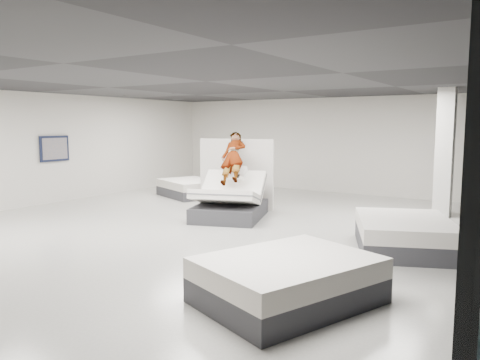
{
  "coord_description": "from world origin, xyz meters",
  "views": [
    {
      "loc": [
        6.04,
        -8.01,
        2.31
      ],
      "look_at": [
        0.09,
        1.17,
        1.0
      ],
      "focal_mm": 35.0,
      "sensor_mm": 36.0,
      "label": 1
    }
  ],
  "objects_px": {
    "remote": "(238,176)",
    "wall_poster": "(55,149)",
    "divider_panel": "(236,174)",
    "hero_bed": "(230,202)",
    "person": "(233,166)",
    "column": "(445,153)",
    "flat_bed_left_far": "(190,188)",
    "flat_bed_right_near": "(288,280)",
    "flat_bed_right_far": "(404,234)"
  },
  "relations": [
    {
      "from": "remote",
      "to": "flat_bed_left_far",
      "type": "height_order",
      "value": "remote"
    },
    {
      "from": "remote",
      "to": "divider_panel",
      "type": "bearing_deg",
      "value": 106.05
    },
    {
      "from": "remote",
      "to": "column",
      "type": "relative_size",
      "value": 0.04
    },
    {
      "from": "person",
      "to": "remote",
      "type": "bearing_deg",
      "value": -57.85
    },
    {
      "from": "hero_bed",
      "to": "flat_bed_right_far",
      "type": "bearing_deg",
      "value": -9.0
    },
    {
      "from": "hero_bed",
      "to": "wall_poster",
      "type": "relative_size",
      "value": 2.57
    },
    {
      "from": "remote",
      "to": "wall_poster",
      "type": "height_order",
      "value": "wall_poster"
    },
    {
      "from": "wall_poster",
      "to": "person",
      "type": "bearing_deg",
      "value": 12.07
    },
    {
      "from": "column",
      "to": "flat_bed_left_far",
      "type": "bearing_deg",
      "value": -173.06
    },
    {
      "from": "divider_panel",
      "to": "wall_poster",
      "type": "distance_m",
      "value": 5.44
    },
    {
      "from": "hero_bed",
      "to": "flat_bed_right_far",
      "type": "distance_m",
      "value": 4.39
    },
    {
      "from": "remote",
      "to": "wall_poster",
      "type": "distance_m",
      "value": 5.91
    },
    {
      "from": "person",
      "to": "flat_bed_left_far",
      "type": "xyz_separation_m",
      "value": [
        -2.97,
        1.92,
        -1.0
      ]
    },
    {
      "from": "divider_panel",
      "to": "flat_bed_left_far",
      "type": "bearing_deg",
      "value": 144.31
    },
    {
      "from": "hero_bed",
      "to": "flat_bed_right_near",
      "type": "distance_m",
      "value": 5.56
    },
    {
      "from": "person",
      "to": "flat_bed_left_far",
      "type": "bearing_deg",
      "value": 127.74
    },
    {
      "from": "wall_poster",
      "to": "flat_bed_left_far",
      "type": "bearing_deg",
      "value": 50.87
    },
    {
      "from": "person",
      "to": "divider_panel",
      "type": "relative_size",
      "value": 0.82
    },
    {
      "from": "flat_bed_right_near",
      "to": "column",
      "type": "height_order",
      "value": "column"
    },
    {
      "from": "divider_panel",
      "to": "flat_bed_left_far",
      "type": "relative_size",
      "value": 0.9
    },
    {
      "from": "remote",
      "to": "divider_panel",
      "type": "xyz_separation_m",
      "value": [
        -0.83,
        1.17,
        -0.1
      ]
    },
    {
      "from": "remote",
      "to": "flat_bed_right_near",
      "type": "distance_m",
      "value": 5.5
    },
    {
      "from": "remote",
      "to": "hero_bed",
      "type": "bearing_deg",
      "value": 170.69
    },
    {
      "from": "flat_bed_right_near",
      "to": "column",
      "type": "relative_size",
      "value": 0.82
    },
    {
      "from": "flat_bed_right_far",
      "to": "flat_bed_right_near",
      "type": "relative_size",
      "value": 1.0
    },
    {
      "from": "person",
      "to": "flat_bed_right_far",
      "type": "relative_size",
      "value": 0.66
    },
    {
      "from": "divider_panel",
      "to": "flat_bed_right_far",
      "type": "relative_size",
      "value": 0.81
    },
    {
      "from": "remote",
      "to": "column",
      "type": "bearing_deg",
      "value": 17.47
    },
    {
      "from": "flat_bed_left_far",
      "to": "column",
      "type": "bearing_deg",
      "value": 6.94
    },
    {
      "from": "divider_panel",
      "to": "flat_bed_right_far",
      "type": "height_order",
      "value": "divider_panel"
    },
    {
      "from": "person",
      "to": "flat_bed_left_far",
      "type": "height_order",
      "value": "person"
    },
    {
      "from": "remote",
      "to": "flat_bed_right_near",
      "type": "bearing_deg",
      "value": -69.44
    },
    {
      "from": "remote",
      "to": "flat_bed_left_far",
      "type": "relative_size",
      "value": 0.06
    },
    {
      "from": "divider_panel",
      "to": "flat_bed_right_near",
      "type": "relative_size",
      "value": 0.81
    },
    {
      "from": "flat_bed_right_near",
      "to": "wall_poster",
      "type": "bearing_deg",
      "value": 160.7
    },
    {
      "from": "flat_bed_right_far",
      "to": "column",
      "type": "distance_m",
      "value": 4.03
    },
    {
      "from": "flat_bed_right_far",
      "to": "person",
      "type": "bearing_deg",
      "value": 167.52
    },
    {
      "from": "hero_bed",
      "to": "flat_bed_left_far",
      "type": "distance_m",
      "value": 3.79
    },
    {
      "from": "divider_panel",
      "to": "flat_bed_right_near",
      "type": "xyz_separation_m",
      "value": [
        4.32,
        -5.35,
        -0.66
      ]
    },
    {
      "from": "person",
      "to": "divider_panel",
      "type": "height_order",
      "value": "person"
    },
    {
      "from": "divider_panel",
      "to": "flat_bed_right_far",
      "type": "distance_m",
      "value": 5.34
    },
    {
      "from": "remote",
      "to": "wall_poster",
      "type": "bearing_deg",
      "value": 169.62
    },
    {
      "from": "divider_panel",
      "to": "wall_poster",
      "type": "relative_size",
      "value": 2.21
    },
    {
      "from": "divider_panel",
      "to": "flat_bed_left_far",
      "type": "distance_m",
      "value": 2.75
    },
    {
      "from": "person",
      "to": "flat_bed_right_far",
      "type": "distance_m",
      "value": 4.65
    },
    {
      "from": "hero_bed",
      "to": "divider_panel",
      "type": "bearing_deg",
      "value": 116.87
    },
    {
      "from": "flat_bed_left_far",
      "to": "hero_bed",
      "type": "bearing_deg",
      "value": -35.82
    },
    {
      "from": "person",
      "to": "flat_bed_right_near",
      "type": "height_order",
      "value": "person"
    },
    {
      "from": "flat_bed_right_far",
      "to": "wall_poster",
      "type": "relative_size",
      "value": 2.74
    },
    {
      "from": "hero_bed",
      "to": "person",
      "type": "xyz_separation_m",
      "value": [
        -0.1,
        0.3,
        0.87
      ]
    }
  ]
}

